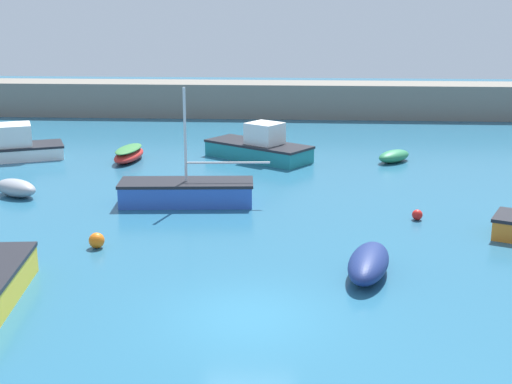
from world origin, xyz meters
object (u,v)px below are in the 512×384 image
Objects in this scene: rowboat_with_red_cover at (129,154)px; motorboat_grey_hull at (260,147)px; fishing_dinghy_green at (394,156)px; mooring_buoy_orange at (97,240)px; cabin_cruiser_white at (8,147)px; sailboat_short_mast at (187,192)px; dinghy_near_pier at (16,188)px; mooring_buoy_red at (417,215)px; open_tender_yellow at (369,263)px.

motorboat_grey_hull is at bearing -77.78° from rowboat_with_red_cover.
mooring_buoy_orange is (-11.67, -13.91, -0.04)m from fishing_dinghy_green.
rowboat_with_red_cover is 0.53× the size of cabin_cruiser_white.
cabin_cruiser_white is (-10.61, 7.80, 0.14)m from sailboat_short_mast.
rowboat_with_red_cover is at bearing 97.09° from dinghy_near_pier.
mooring_buoy_red is (6.55, -10.30, -0.44)m from motorboat_grey_hull.
cabin_cruiser_white is at bearing -40.61° from sailboat_short_mast.
dinghy_near_pier is at bearing 171.68° from mooring_buoy_red.
cabin_cruiser_white reaches higher than dinghy_near_pier.
open_tender_yellow reaches higher than rowboat_with_red_cover.
open_tender_yellow is 0.58× the size of motorboat_grey_hull.
dinghy_near_pier reaches higher than mooring_buoy_red.
mooring_buoy_red is at bearing 170.62° from open_tender_yellow.
rowboat_with_red_cover is at bearing -65.92° from sailboat_short_mast.
dinghy_near_pier reaches higher than fishing_dinghy_green.
mooring_buoy_red is (16.51, -2.41, -0.16)m from dinghy_near_pier.
rowboat_with_red_cover is 8.22× the size of mooring_buoy_red.
mooring_buoy_orange is at bearing -89.74° from open_tender_yellow.
motorboat_grey_hull is (-4.17, 16.14, 0.23)m from open_tender_yellow.
motorboat_grey_hull reaches higher than open_tender_yellow.
dinghy_near_pier is at bearing -9.91° from sailboat_short_mast.
dinghy_near_pier is 8.15m from mooring_buoy_orange.
mooring_buoy_orange is at bearing 106.41° from motorboat_grey_hull.
sailboat_short_mast reaches higher than fishing_dinghy_green.
sailboat_short_mast reaches higher than rowboat_with_red_cover.
open_tender_yellow is at bearing -138.95° from rowboat_with_red_cover.
sailboat_short_mast is 11.66× the size of mooring_buoy_orange.
motorboat_grey_hull is (-6.94, 0.24, 0.33)m from fishing_dinghy_green.
mooring_buoy_red is at bearing 39.58° from fishing_dinghy_green.
dinghy_near_pier is 16.35m from open_tender_yellow.
fishing_dinghy_green is at bearing -142.77° from sailboat_short_mast.
mooring_buoy_orange is (-4.73, -14.15, -0.38)m from motorboat_grey_hull.
sailboat_short_mast is 15.34× the size of mooring_buoy_red.
mooring_buoy_red is at bearing 18.82° from mooring_buoy_orange.
mooring_buoy_red is 0.76× the size of mooring_buoy_orange.
rowboat_with_red_cover is at bearing 98.63° from mooring_buoy_orange.
open_tender_yellow reaches higher than mooring_buoy_red.
rowboat_with_red_cover is 13.71m from fishing_dinghy_green.
fishing_dinghy_green is 12.64m from sailboat_short_mast.
open_tender_yellow is 16.67m from motorboat_grey_hull.
cabin_cruiser_white is (-20.08, -0.58, 0.33)m from fishing_dinghy_green.
dinghy_near_pier is 12.71m from motorboat_grey_hull.
cabin_cruiser_white is 1.82× the size of open_tender_yellow.
dinghy_near_pier is at bearing 91.40° from cabin_cruiser_white.
fishing_dinghy_green is at bearing -147.09° from motorboat_grey_hull.
motorboat_grey_hull is at bearing 71.52° from mooring_buoy_orange.
cabin_cruiser_white is 13.16m from motorboat_grey_hull.
sailboat_short_mast is 13.17m from cabin_cruiser_white.
motorboat_grey_hull is (2.52, 8.62, 0.14)m from sailboat_short_mast.
motorboat_grey_hull is (9.95, 7.89, 0.27)m from dinghy_near_pier.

